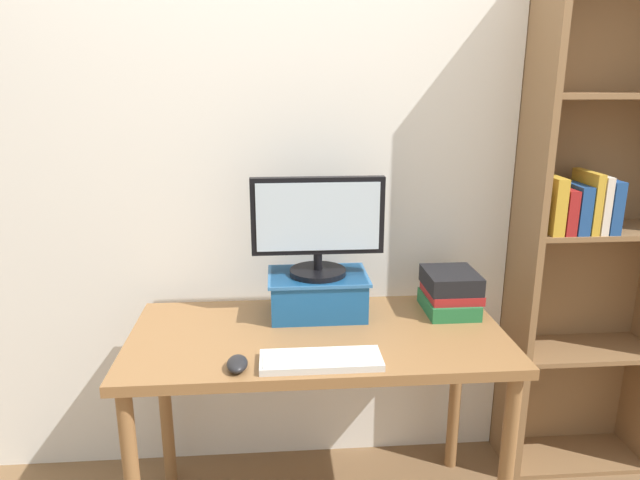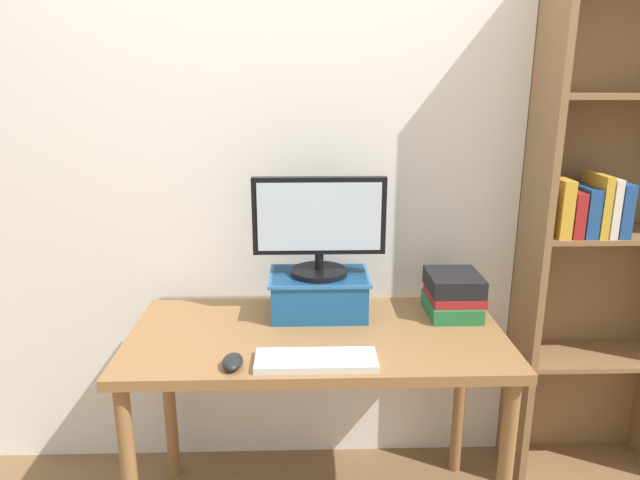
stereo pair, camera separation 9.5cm
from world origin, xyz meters
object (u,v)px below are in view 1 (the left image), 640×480
at_px(bookshelf_unit, 593,227).
at_px(computer_mouse, 237,364).
at_px(riser_box, 318,293).
at_px(book_stack, 450,292).
at_px(desk, 318,357).
at_px(keyboard, 321,360).
at_px(computer_monitor, 318,224).

height_order(bookshelf_unit, computer_mouse, bookshelf_unit).
distance_m(riser_box, book_stack, 0.50).
xyz_separation_m(desk, riser_box, (0.01, 0.17, 0.18)).
relative_size(desk, computer_mouse, 12.57).
relative_size(bookshelf_unit, book_stack, 8.95).
relative_size(desk, riser_box, 3.55).
bearing_deg(desk, bookshelf_unit, 14.95).
xyz_separation_m(keyboard, book_stack, (0.52, 0.38, 0.07)).
bearing_deg(computer_monitor, book_stack, -1.50).
height_order(keyboard, book_stack, book_stack).
xyz_separation_m(bookshelf_unit, riser_box, (-1.12, -0.13, -0.20)).
height_order(desk, computer_monitor, computer_monitor).
bearing_deg(computer_mouse, computer_monitor, 55.97).
xyz_separation_m(desk, computer_monitor, (0.01, 0.17, 0.44)).
xyz_separation_m(bookshelf_unit, computer_monitor, (-1.12, -0.13, 0.07)).
relative_size(riser_box, keyboard, 0.97).
distance_m(desk, computer_monitor, 0.47).
height_order(desk, book_stack, book_stack).
distance_m(desk, book_stack, 0.56).
bearing_deg(riser_box, keyboard, -92.97).
xyz_separation_m(desk, keyboard, (-0.01, -0.23, 0.11)).
bearing_deg(riser_box, desk, -94.28).
xyz_separation_m(bookshelf_unit, book_stack, (-0.62, -0.15, -0.20)).
bearing_deg(keyboard, desk, 88.01).
relative_size(desk, keyboard, 3.45).
xyz_separation_m(riser_box, computer_mouse, (-0.28, -0.41, -0.07)).
bearing_deg(book_stack, riser_box, 178.34).
bearing_deg(riser_box, computer_monitor, -90.00).
distance_m(bookshelf_unit, keyboard, 1.29).
bearing_deg(keyboard, book_stack, 36.20).
xyz_separation_m(computer_monitor, keyboard, (-0.02, -0.40, -0.33)).
xyz_separation_m(riser_box, computer_monitor, (-0.00, -0.00, 0.26)).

